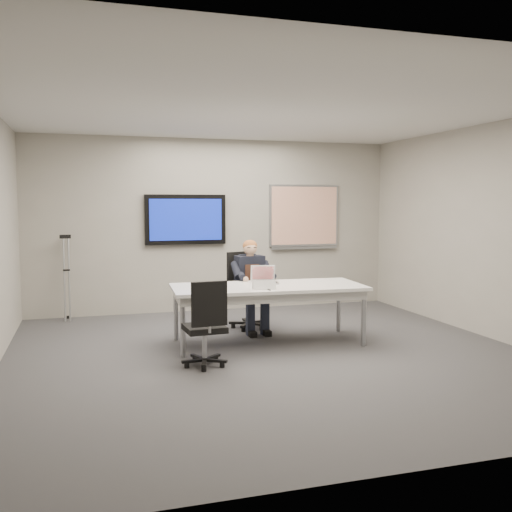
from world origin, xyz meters
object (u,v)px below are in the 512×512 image
object	(u,v)px
laptop	(265,279)
office_chair_near	(206,340)
seated_person	(253,295)
office_chair_far	(247,304)
conference_table	(268,292)

from	to	relation	value
laptop	office_chair_near	bearing A→B (deg)	-122.34
office_chair_near	laptop	bearing A→B (deg)	-137.74
office_chair_near	seated_person	xyz separation A→B (m)	(0.98, 1.51, 0.21)
office_chair_far	laptop	size ratio (longest dim) A/B	3.04
conference_table	seated_person	distance (m)	0.71
seated_person	laptop	world-z (taller)	seated_person
office_chair_far	office_chair_near	size ratio (longest dim) A/B	1.13
office_chair_far	office_chair_near	bearing A→B (deg)	-136.45
office_chair_near	conference_table	bearing A→B (deg)	-143.79
conference_table	office_chair_near	distance (m)	1.31
conference_table	office_chair_far	xyz separation A→B (m)	(-0.01, 0.94, -0.32)
office_chair_far	conference_table	bearing A→B (deg)	-107.31
office_chair_near	seated_person	world-z (taller)	seated_person
conference_table	laptop	distance (m)	0.26
conference_table	office_chair_far	distance (m)	0.99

